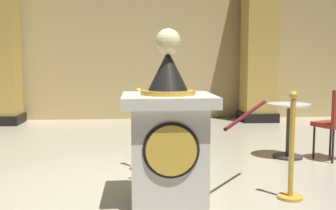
{
  "coord_description": "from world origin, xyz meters",
  "views": [
    {
      "loc": [
        0.06,
        -3.98,
        1.33
      ],
      "look_at": [
        0.35,
        -0.3,
        0.92
      ],
      "focal_mm": 42.85,
      "sensor_mm": 36.0,
      "label": 1
    }
  ],
  "objects_px": {
    "stanchion_far": "(139,141)",
    "pedestal_clock": "(168,136)",
    "stanchion_near": "(291,162)",
    "cafe_table": "(289,123)"
  },
  "relations": [
    {
      "from": "stanchion_near",
      "to": "cafe_table",
      "type": "xyz_separation_m",
      "value": [
        0.6,
        1.63,
        0.11
      ]
    },
    {
      "from": "stanchion_far",
      "to": "cafe_table",
      "type": "xyz_separation_m",
      "value": [
        2.06,
        0.43,
        0.13
      ]
    },
    {
      "from": "stanchion_near",
      "to": "stanchion_far",
      "type": "bearing_deg",
      "value": 140.27
    },
    {
      "from": "pedestal_clock",
      "to": "stanchion_near",
      "type": "bearing_deg",
      "value": -0.68
    },
    {
      "from": "pedestal_clock",
      "to": "stanchion_near",
      "type": "relative_size",
      "value": 1.55
    },
    {
      "from": "pedestal_clock",
      "to": "stanchion_near",
      "type": "distance_m",
      "value": 1.22
    },
    {
      "from": "stanchion_near",
      "to": "cafe_table",
      "type": "distance_m",
      "value": 1.75
    },
    {
      "from": "stanchion_far",
      "to": "pedestal_clock",
      "type": "bearing_deg",
      "value": -77.49
    },
    {
      "from": "cafe_table",
      "to": "stanchion_near",
      "type": "bearing_deg",
      "value": -110.28
    },
    {
      "from": "stanchion_near",
      "to": "cafe_table",
      "type": "bearing_deg",
      "value": 69.72
    }
  ]
}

